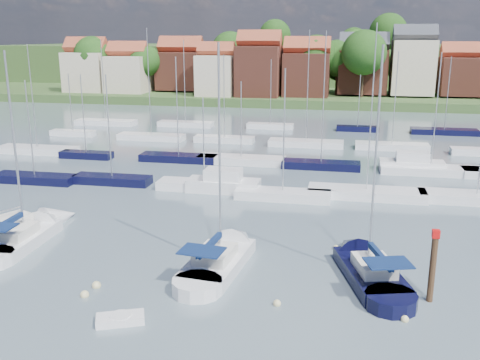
# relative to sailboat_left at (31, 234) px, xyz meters

# --- Properties ---
(ground) EXTENTS (260.00, 260.00, 0.00)m
(ground) POSITION_rel_sailboat_left_xyz_m (16.57, 35.03, -0.36)
(ground) COLOR #475661
(ground) RESTS_ON ground
(sailboat_left) EXTENTS (3.28, 11.02, 14.88)m
(sailboat_left) POSITION_rel_sailboat_left_xyz_m (0.00, 0.00, 0.00)
(sailboat_left) COLOR silver
(sailboat_left) RESTS_ON ground
(sailboat_centre) EXTENTS (4.21, 11.66, 15.51)m
(sailboat_centre) POSITION_rel_sailboat_left_xyz_m (15.08, -1.06, -0.00)
(sailboat_centre) COLOR silver
(sailboat_centre) RESTS_ON ground
(sailboat_navy) EXTENTS (5.88, 11.43, 15.35)m
(sailboat_navy) POSITION_rel_sailboat_left_xyz_m (24.21, -1.02, 0.00)
(sailboat_navy) COLOR black
(sailboat_navy) RESTS_ON ground
(sailboat_far) EXTENTS (6.30, 9.50, 12.50)m
(sailboat_far) POSITION_rel_sailboat_left_xyz_m (-1.15, 1.69, -0.02)
(sailboat_far) COLOR silver
(sailboat_far) RESTS_ON ground
(tender) EXTENTS (2.74, 2.03, 0.54)m
(tender) POSITION_rel_sailboat_left_xyz_m (11.49, -10.05, -0.15)
(tender) COLOR silver
(tender) RESTS_ON ground
(timber_piling) EXTENTS (0.40, 0.40, 6.55)m
(timber_piling) POSITION_rel_sailboat_left_xyz_m (27.77, -4.38, 0.86)
(timber_piling) COLOR #4C331E
(timber_piling) RESTS_ON ground
(buoy_b) EXTENTS (0.51, 0.51, 0.51)m
(buoy_b) POSITION_rel_sailboat_left_xyz_m (8.26, -7.71, -0.36)
(buoy_b) COLOR beige
(buoy_b) RESTS_ON ground
(buoy_c) EXTENTS (0.55, 0.55, 0.55)m
(buoy_c) POSITION_rel_sailboat_left_xyz_m (8.39, -6.46, -0.36)
(buoy_c) COLOR beige
(buoy_c) RESTS_ON ground
(buoy_d) EXTENTS (0.45, 0.45, 0.45)m
(buoy_d) POSITION_rel_sailboat_left_xyz_m (19.33, -6.55, -0.36)
(buoy_d) COLOR beige
(buoy_d) RESTS_ON ground
(buoy_e) EXTENTS (0.42, 0.42, 0.42)m
(buoy_e) POSITION_rel_sailboat_left_xyz_m (22.35, 2.38, -0.36)
(buoy_e) COLOR beige
(buoy_e) RESTS_ON ground
(buoy_f) EXTENTS (0.43, 0.43, 0.43)m
(buoy_f) POSITION_rel_sailboat_left_xyz_m (26.18, -6.95, -0.36)
(buoy_f) COLOR beige
(buoy_f) RESTS_ON ground
(buoy_h) EXTENTS (0.53, 0.53, 0.53)m
(buoy_h) POSITION_rel_sailboat_left_xyz_m (13.92, -3.16, -0.36)
(buoy_h) COLOR #D85914
(buoy_h) RESTS_ON ground
(marina_field) EXTENTS (79.62, 41.41, 15.93)m
(marina_field) POSITION_rel_sailboat_left_xyz_m (18.48, 30.18, 0.07)
(marina_field) COLOR silver
(marina_field) RESTS_ON ground
(far_shore_town) EXTENTS (212.46, 90.00, 22.27)m
(far_shore_town) POSITION_rel_sailboat_left_xyz_m (18.80, 127.69, 4.25)
(far_shore_town) COLOR #395229
(far_shore_town) RESTS_ON ground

